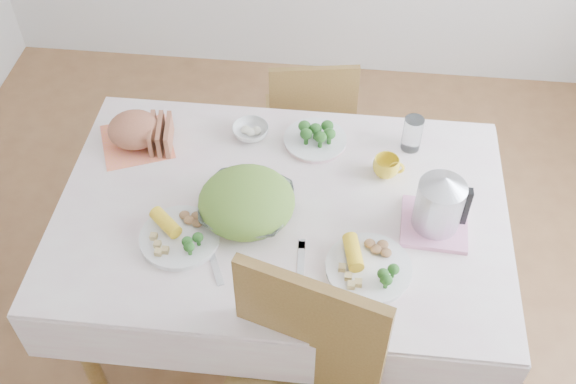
# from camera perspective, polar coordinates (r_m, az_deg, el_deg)

# --- Properties ---
(floor) EXTENTS (3.60, 3.60, 0.00)m
(floor) POSITION_cam_1_polar(r_m,az_deg,el_deg) (2.87, -0.45, -11.40)
(floor) COLOR brown
(floor) RESTS_ON ground
(dining_table) EXTENTS (1.40, 0.90, 0.75)m
(dining_table) POSITION_cam_1_polar(r_m,az_deg,el_deg) (2.55, -0.50, -7.05)
(dining_table) COLOR brown
(dining_table) RESTS_ON floor
(tablecloth) EXTENTS (1.50, 1.00, 0.01)m
(tablecloth) POSITION_cam_1_polar(r_m,az_deg,el_deg) (2.25, -0.56, -1.43)
(tablecloth) COLOR silver
(tablecloth) RESTS_ON dining_table
(chair_far) EXTENTS (0.44, 0.44, 0.84)m
(chair_far) POSITION_cam_1_polar(r_m,az_deg,el_deg) (3.05, 1.78, 6.73)
(chair_far) COLOR brown
(chair_far) RESTS_ON floor
(salad_bowl) EXTENTS (0.33, 0.33, 0.07)m
(salad_bowl) POSITION_cam_1_polar(r_m,az_deg,el_deg) (2.20, -3.49, -1.31)
(salad_bowl) COLOR white
(salad_bowl) RESTS_ON tablecloth
(dinner_plate_left) EXTENTS (0.35, 0.35, 0.02)m
(dinner_plate_left) POSITION_cam_1_polar(r_m,az_deg,el_deg) (2.18, -9.13, -3.83)
(dinner_plate_left) COLOR white
(dinner_plate_left) RESTS_ON tablecloth
(dinner_plate_right) EXTENTS (0.30, 0.30, 0.02)m
(dinner_plate_right) POSITION_cam_1_polar(r_m,az_deg,el_deg) (2.09, 6.83, -6.45)
(dinner_plate_right) COLOR white
(dinner_plate_right) RESTS_ON tablecloth
(broccoli_plate) EXTENTS (0.24, 0.24, 0.02)m
(broccoli_plate) POSITION_cam_1_polar(r_m,az_deg,el_deg) (2.46, 2.31, 4.40)
(broccoli_plate) COLOR beige
(broccoli_plate) RESTS_ON tablecloth
(napkin) EXTENTS (0.32, 0.32, 0.00)m
(napkin) POSITION_cam_1_polar(r_m,az_deg,el_deg) (2.53, -12.66, 4.19)
(napkin) COLOR #F27B54
(napkin) RESTS_ON tablecloth
(bread_loaf) EXTENTS (0.20, 0.19, 0.11)m
(bread_loaf) POSITION_cam_1_polar(r_m,az_deg,el_deg) (2.49, -12.87, 5.12)
(bread_loaf) COLOR #925439
(bread_loaf) RESTS_ON napkin
(fruit_bowl) EXTENTS (0.17, 0.17, 0.04)m
(fruit_bowl) POSITION_cam_1_polar(r_m,az_deg,el_deg) (2.49, -3.18, 5.16)
(fruit_bowl) COLOR white
(fruit_bowl) RESTS_ON tablecloth
(yellow_mug) EXTENTS (0.10, 0.10, 0.07)m
(yellow_mug) POSITION_cam_1_polar(r_m,az_deg,el_deg) (2.35, 8.31, 2.12)
(yellow_mug) COLOR yellow
(yellow_mug) RESTS_ON tablecloth
(glass_tumbler) EXTENTS (0.08, 0.08, 0.13)m
(glass_tumbler) POSITION_cam_1_polar(r_m,az_deg,el_deg) (2.45, 10.47, 4.85)
(glass_tumbler) COLOR white
(glass_tumbler) RESTS_ON tablecloth
(pink_tray) EXTENTS (0.22, 0.22, 0.02)m
(pink_tray) POSITION_cam_1_polar(r_m,az_deg,el_deg) (2.24, 12.26, -2.68)
(pink_tray) COLOR pink
(pink_tray) RESTS_ON tablecloth
(electric_kettle) EXTENTS (0.20, 0.20, 0.21)m
(electric_kettle) POSITION_cam_1_polar(r_m,az_deg,el_deg) (2.16, 12.73, -0.76)
(electric_kettle) COLOR #B2B5BA
(electric_kettle) RESTS_ON pink_tray
(fork_left) EXTENTS (0.10, 0.18, 0.00)m
(fork_left) POSITION_cam_1_polar(r_m,az_deg,el_deg) (2.12, -6.31, -5.89)
(fork_left) COLOR silver
(fork_left) RESTS_ON tablecloth
(fork_right) EXTENTS (0.03, 0.19, 0.00)m
(fork_right) POSITION_cam_1_polar(r_m,az_deg,el_deg) (2.10, 1.09, -6.23)
(fork_right) COLOR silver
(fork_right) RESTS_ON tablecloth
(knife) EXTENTS (0.19, 0.05, 0.00)m
(knife) POSITION_cam_1_polar(r_m,az_deg,el_deg) (2.04, -1.58, -8.47)
(knife) COLOR silver
(knife) RESTS_ON tablecloth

